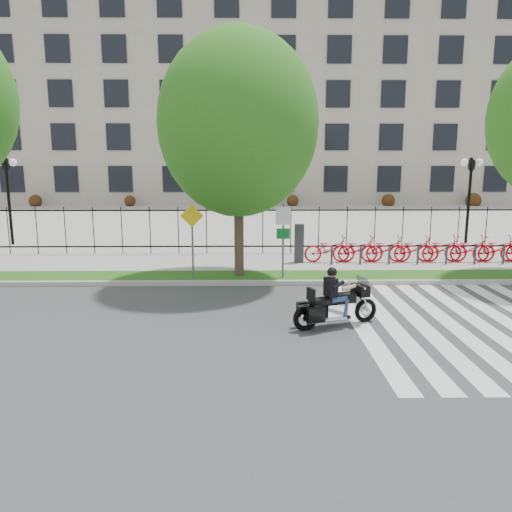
{
  "coord_description": "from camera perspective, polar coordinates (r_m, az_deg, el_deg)",
  "views": [
    {
      "loc": [
        -0.58,
        -11.91,
        3.97
      ],
      "look_at": [
        -0.37,
        3.0,
        1.18
      ],
      "focal_mm": 35.0,
      "sensor_mm": 36.0,
      "label": 1
    }
  ],
  "objects": [
    {
      "name": "motorcycle_rider",
      "position": [
        12.44,
        9.11,
        -5.28
      ],
      "size": [
        2.23,
        1.17,
        1.8
      ],
      "color": "black",
      "rests_on": "ground"
    },
    {
      "name": "bike_share_station",
      "position": [
        20.79,
        20.32,
        0.79
      ],
      "size": [
        11.16,
        0.88,
        1.5
      ],
      "color": "#2D2D33",
      "rests_on": "sidewalk"
    },
    {
      "name": "sign_pole_warning",
      "position": [
        16.75,
        -7.31,
        2.86
      ],
      "size": [
        0.78,
        0.09,
        2.49
      ],
      "color": "#59595B",
      "rests_on": "grass_verge"
    },
    {
      "name": "sidewalk",
      "position": [
        19.76,
        0.9,
        -0.78
      ],
      "size": [
        60.0,
        3.5,
        0.15
      ],
      "primitive_type": "cube",
      "color": "#ABA99F",
      "rests_on": "ground"
    },
    {
      "name": "street_tree_1",
      "position": [
        16.91,
        -2.04,
        14.83
      ],
      "size": [
        5.3,
        5.3,
        8.13
      ],
      "color": "#382B1E",
      "rests_on": "grass_verge"
    },
    {
      "name": "ground",
      "position": [
        12.57,
        1.91,
        -7.84
      ],
      "size": [
        120.0,
        120.0,
        0.0
      ],
      "primitive_type": "plane",
      "color": "#3D3D40",
      "rests_on": "ground"
    },
    {
      "name": "curb",
      "position": [
        16.49,
        1.25,
        -3.08
      ],
      "size": [
        60.0,
        0.2,
        0.15
      ],
      "primitive_type": "cube",
      "color": "#A3A199",
      "rests_on": "ground"
    },
    {
      "name": "sign_pole_regulatory",
      "position": [
        16.68,
        3.12,
        2.89
      ],
      "size": [
        0.5,
        0.09,
        2.5
      ],
      "color": "#59595B",
      "rests_on": "grass_verge"
    },
    {
      "name": "iron_fence",
      "position": [
        21.31,
        0.77,
        2.98
      ],
      "size": [
        30.0,
        0.06,
        2.0
      ],
      "primitive_type": null,
      "color": "black",
      "rests_on": "sidewalk"
    },
    {
      "name": "lamp_post_right",
      "position": [
        26.16,
        23.31,
        8.06
      ],
      "size": [
        1.06,
        0.7,
        4.25
      ],
      "color": "black",
      "rests_on": "ground"
    },
    {
      "name": "lamp_post_left",
      "position": [
        26.51,
        -26.58,
        7.83
      ],
      "size": [
        1.06,
        0.7,
        4.25
      ],
      "color": "black",
      "rests_on": "ground"
    },
    {
      "name": "grass_verge",
      "position": [
        17.32,
        1.15,
        -2.42
      ],
      "size": [
        60.0,
        1.5,
        0.15
      ],
      "primitive_type": "cube",
      "color": "#1A5314",
      "rests_on": "ground"
    },
    {
      "name": "plaza",
      "position": [
        37.12,
        0.11,
        4.53
      ],
      "size": [
        80.0,
        34.0,
        0.1
      ],
      "primitive_type": "cube",
      "color": "#ABA99F",
      "rests_on": "ground"
    },
    {
      "name": "crosswalk_stripes",
      "position": [
        13.67,
        22.72,
        -7.13
      ],
      "size": [
        5.7,
        8.0,
        0.01
      ],
      "primitive_type": null,
      "color": "silver",
      "rests_on": "ground"
    },
    {
      "name": "office_building",
      "position": [
        57.15,
        -0.22,
        16.62
      ],
      "size": [
        60.0,
        21.9,
        20.15
      ],
      "color": "#A29583",
      "rests_on": "ground"
    }
  ]
}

